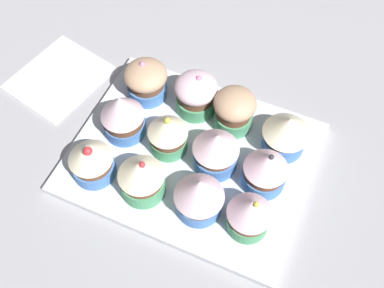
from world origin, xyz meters
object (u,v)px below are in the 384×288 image
cupcake_0 (286,133)px  napkin (59,77)px  cupcake_8 (250,213)px  baking_tray (192,157)px  cupcake_5 (216,151)px  cupcake_2 (196,94)px  cupcake_9 (199,195)px  cupcake_1 (234,110)px  cupcake_10 (141,177)px  cupcake_11 (91,159)px  cupcake_3 (146,80)px  cupcake_6 (167,135)px  cupcake_7 (121,117)px  cupcake_4 (266,170)px

cupcake_0 → napkin: (36.54, 1.26, -4.40)cm
cupcake_8 → napkin: (36.02, -11.90, -4.52)cm
baking_tray → cupcake_5: 5.47cm
cupcake_2 → cupcake_9: cupcake_9 is taller
cupcake_1 → cupcake_10: size_ratio=0.93×
cupcake_5 → cupcake_8: same height
baking_tray → cupcake_11: bearing=34.8°
cupcake_3 → cupcake_9: cupcake_9 is taller
cupcake_9 → cupcake_0: bearing=-118.0°
cupcake_1 → cupcake_8: cupcake_8 is taller
cupcake_9 → cupcake_6: bearing=-41.4°
baking_tray → cupcake_5: bearing=178.2°
cupcake_9 → cupcake_10: size_ratio=0.99×
cupcake_5 → cupcake_6: (7.03, 0.11, -0.25)cm
baking_tray → cupcake_9: size_ratio=4.57×
cupcake_1 → cupcake_8: bearing=117.6°
cupcake_7 → cupcake_11: (0.60, 7.33, -0.41)cm
cupcake_0 → cupcake_11: (22.18, 14.20, -0.05)cm
cupcake_6 → cupcake_8: (-14.15, 6.46, 0.21)cm
cupcake_3 → napkin: size_ratio=0.46×
cupcake_8 → cupcake_10: (14.37, 0.77, -0.07)cm
cupcake_1 → cupcake_10: cupcake_10 is taller
cupcake_1 → napkin: 29.17cm
baking_tray → cupcake_9: cupcake_9 is taller
cupcake_10 → napkin: (21.64, -12.67, -4.44)cm
cupcake_6 → napkin: cupcake_6 is taller
cupcake_2 → cupcake_9: 16.12cm
cupcake_1 → cupcake_2: 6.10cm
baking_tray → cupcake_5: size_ratio=4.59×
cupcake_11 → baking_tray: bearing=-145.2°
baking_tray → cupcake_1: cupcake_1 is taller
cupcake_2 → cupcake_10: (1.04, 15.19, 0.15)cm
cupcake_3 → cupcake_10: bearing=114.6°
baking_tray → napkin: size_ratio=2.37×
cupcake_3 → cupcake_6: cupcake_6 is taller
cupcake_3 → cupcake_5: size_ratio=0.89×
cupcake_3 → cupcake_6: bearing=132.8°
cupcake_9 → napkin: bearing=-22.4°
cupcake_5 → cupcake_7: bearing=1.2°
cupcake_6 → cupcake_9: size_ratio=0.97×
cupcake_1 → cupcake_3: 13.87cm
cupcake_2 → napkin: (22.69, 2.53, -4.29)cm
cupcake_0 → cupcake_9: size_ratio=0.93×
cupcake_2 → cupcake_4: 15.27cm
cupcake_6 → cupcake_9: 10.09cm
cupcake_11 → cupcake_4: bearing=-160.3°
cupcake_2 → napkin: bearing=6.4°
cupcake_6 → cupcake_7: size_ratio=0.91×
cupcake_11 → napkin: cupcake_11 is taller
cupcake_0 → cupcake_2: bearing=-5.2°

